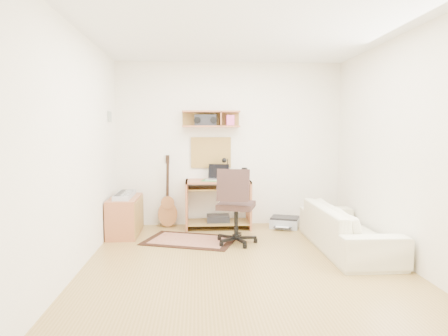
{
  "coord_description": "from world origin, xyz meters",
  "views": [
    {
      "loc": [
        -0.52,
        -4.62,
        1.5
      ],
      "look_at": [
        -0.15,
        1.05,
        1.0
      ],
      "focal_mm": 33.06,
      "sensor_mm": 36.0,
      "label": 1
    }
  ],
  "objects": [
    {
      "name": "guitar",
      "position": [
        -0.99,
        1.86,
        0.57
      ],
      "size": [
        0.33,
        0.24,
        1.14
      ],
      "primitive_type": null,
      "rotation": [
        0.0,
        0.0,
        0.18
      ],
      "color": "#A76533",
      "rests_on": "floor"
    },
    {
      "name": "wall_photo",
      "position": [
        -1.79,
        1.5,
        1.72
      ],
      "size": [
        0.02,
        0.2,
        0.15
      ],
      "primitive_type": "cube",
      "color": "#4C8CBF",
      "rests_on": "left_wall"
    },
    {
      "name": "wall_shelf",
      "position": [
        -0.3,
        1.88,
        1.7
      ],
      "size": [
        0.9,
        0.25,
        0.26
      ],
      "primitive_type": "cube",
      "color": "#AC623C",
      "rests_on": "back_wall"
    },
    {
      "name": "cabinet",
      "position": [
        -1.58,
        1.4,
        0.28
      ],
      "size": [
        0.4,
        0.9,
        0.55
      ],
      "primitive_type": "cube",
      "color": "#AC623C",
      "rests_on": "floor"
    },
    {
      "name": "printer",
      "position": [
        0.85,
        1.67,
        0.08
      ],
      "size": [
        0.52,
        0.47,
        0.16
      ],
      "primitive_type": "cube",
      "rotation": [
        0.0,
        0.0,
        -0.36
      ],
      "color": "#A5A8AA",
      "rests_on": "floor"
    },
    {
      "name": "back_wall",
      "position": [
        0.0,
        2.0,
        1.3
      ],
      "size": [
        3.6,
        0.01,
        2.6
      ],
      "primitive_type": "cube",
      "color": "white",
      "rests_on": "ground"
    },
    {
      "name": "floor",
      "position": [
        0.0,
        0.0,
        -0.01
      ],
      "size": [
        3.6,
        4.0,
        0.01
      ],
      "primitive_type": "cube",
      "color": "#A58244",
      "rests_on": "ground"
    },
    {
      "name": "rug",
      "position": [
        -0.63,
        0.97,
        0.01
      ],
      "size": [
        1.39,
        1.14,
        0.02
      ],
      "primitive_type": "cube",
      "rotation": [
        0.0,
        0.0,
        -0.33
      ],
      "color": "tan",
      "rests_on": "floor"
    },
    {
      "name": "cork_board",
      "position": [
        -0.3,
        1.98,
        1.17
      ],
      "size": [
        0.64,
        0.03,
        0.49
      ],
      "primitive_type": "cube",
      "color": "#A57D52",
      "rests_on": "back_wall"
    },
    {
      "name": "pencil_cup",
      "position": [
        0.07,
        1.83,
        0.79
      ],
      "size": [
        0.06,
        0.06,
        0.09
      ],
      "primitive_type": "cylinder",
      "color": "#3843A8",
      "rests_on": "desk"
    },
    {
      "name": "ceiling",
      "position": [
        0.0,
        0.0,
        2.6
      ],
      "size": [
        3.6,
        4.0,
        0.01
      ],
      "primitive_type": "cube",
      "color": "white",
      "rests_on": "ground"
    },
    {
      "name": "desk_lamp",
      "position": [
        -0.04,
        1.87,
        0.92
      ],
      "size": [
        0.11,
        0.11,
        0.34
      ],
      "primitive_type": null,
      "color": "black",
      "rests_on": "desk"
    },
    {
      "name": "task_chair",
      "position": [
        -0.0,
        0.8,
        0.52
      ],
      "size": [
        0.66,
        0.66,
        1.04
      ],
      "primitive_type": null,
      "rotation": [
        0.0,
        0.0,
        -0.28
      ],
      "color": "#31211D",
      "rests_on": "floor"
    },
    {
      "name": "sofa",
      "position": [
        1.38,
        0.42,
        0.37
      ],
      "size": [
        0.56,
        1.91,
        0.74
      ],
      "primitive_type": "imported",
      "rotation": [
        0.0,
        0.0,
        1.57
      ],
      "color": "beige",
      "rests_on": "floor"
    },
    {
      "name": "waste_basket",
      "position": [
        -1.61,
        1.2,
        0.16
      ],
      "size": [
        0.33,
        0.33,
        0.32
      ],
      "primitive_type": "cylinder",
      "rotation": [
        0.0,
        0.0,
        0.29
      ],
      "color": "white",
      "rests_on": "floor"
    },
    {
      "name": "right_wall",
      "position": [
        1.8,
        0.0,
        1.3
      ],
      "size": [
        0.01,
        4.0,
        2.6
      ],
      "primitive_type": "cube",
      "color": "white",
      "rests_on": "ground"
    },
    {
      "name": "speaker",
      "position": [
        0.21,
        1.68,
        0.85
      ],
      "size": [
        0.09,
        0.09,
        0.2
      ],
      "primitive_type": "cylinder",
      "color": "black",
      "rests_on": "desk"
    },
    {
      "name": "music_keyboard",
      "position": [
        -1.58,
        1.4,
        0.58
      ],
      "size": [
        0.23,
        0.72,
        0.06
      ],
      "primitive_type": "cube",
      "color": "#B2B5BA",
      "rests_on": "cabinet"
    },
    {
      "name": "left_wall",
      "position": [
        -1.8,
        0.0,
        1.3
      ],
      "size": [
        0.01,
        4.0,
        2.6
      ],
      "primitive_type": "cube",
      "color": "white",
      "rests_on": "ground"
    },
    {
      "name": "boombox",
      "position": [
        -0.39,
        1.87,
        1.68
      ],
      "size": [
        0.34,
        0.15,
        0.17
      ],
      "primitive_type": "cube",
      "color": "black",
      "rests_on": "wall_shelf"
    },
    {
      "name": "desk",
      "position": [
        -0.2,
        1.73,
        0.38
      ],
      "size": [
        1.0,
        0.55,
        0.75
      ],
      "primitive_type": null,
      "color": "#AC623C",
      "rests_on": "floor"
    },
    {
      "name": "laptop",
      "position": [
        -0.21,
        1.71,
        0.87
      ],
      "size": [
        0.4,
        0.4,
        0.25
      ],
      "primitive_type": null,
      "rotation": [
        0.0,
        0.0,
        -0.27
      ],
      "color": "silver",
      "rests_on": "desk"
    }
  ]
}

